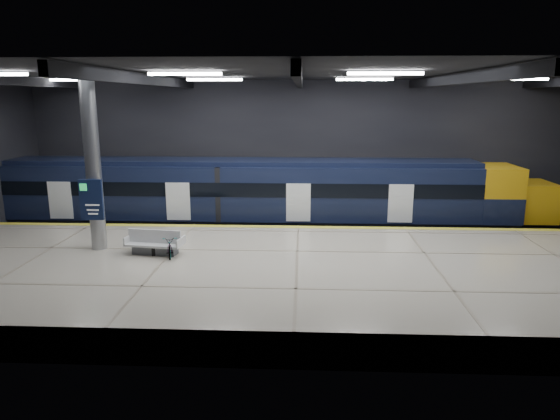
{
  "coord_description": "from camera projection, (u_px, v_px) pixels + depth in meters",
  "views": [
    {
      "loc": [
        0.19,
        -19.99,
        7.08
      ],
      "look_at": [
        -0.81,
        1.5,
        2.2
      ],
      "focal_mm": 32.0,
      "sensor_mm": 36.0,
      "label": 1
    }
  ],
  "objects": [
    {
      "name": "info_column",
      "position": [
        93.0,
        166.0,
        19.42
      ],
      "size": [
        0.9,
        0.78,
        6.9
      ],
      "color": "#9EA0A5",
      "rests_on": "platform"
    },
    {
      "name": "ground",
      "position": [
        297.0,
        269.0,
        21.05
      ],
      "size": [
        30.0,
        30.0,
        0.0
      ],
      "primitive_type": "plane",
      "color": "black",
      "rests_on": "ground"
    },
    {
      "name": "bench",
      "position": [
        155.0,
        245.0,
        19.41
      ],
      "size": [
        2.3,
        1.2,
        0.97
      ],
      "rotation": [
        0.0,
        0.0,
        -0.14
      ],
      "color": "#595B60",
      "rests_on": "platform"
    },
    {
      "name": "platform",
      "position": [
        297.0,
        277.0,
        18.49
      ],
      "size": [
        30.0,
        11.0,
        1.1
      ],
      "primitive_type": "cube",
      "color": "beige",
      "rests_on": "ground"
    },
    {
      "name": "rails",
      "position": [
        299.0,
        232.0,
        26.39
      ],
      "size": [
        30.0,
        1.52,
        0.16
      ],
      "color": "gray",
      "rests_on": "ground"
    },
    {
      "name": "train",
      "position": [
        276.0,
        196.0,
        26.0
      ],
      "size": [
        29.4,
        2.84,
        3.79
      ],
      "color": "black",
      "rests_on": "ground"
    },
    {
      "name": "pannier_bag",
      "position": [
        155.0,
        251.0,
        19.26
      ],
      "size": [
        0.34,
        0.28,
        0.35
      ],
      "primitive_type": "cube",
      "rotation": [
        0.0,
        0.0,
        0.37
      ],
      "color": "black",
      "rests_on": "platform"
    },
    {
      "name": "bicycle",
      "position": [
        171.0,
        245.0,
        19.18
      ],
      "size": [
        0.87,
        1.65,
        0.82
      ],
      "primitive_type": "imported",
      "rotation": [
        0.0,
        0.0,
        0.22
      ],
      "color": "#99999E",
      "rests_on": "platform"
    },
    {
      "name": "room_shell",
      "position": [
        298.0,
        132.0,
        19.78
      ],
      "size": [
        30.1,
        16.1,
        8.05
      ],
      "color": "black",
      "rests_on": "ground"
    },
    {
      "name": "safety_strip",
      "position": [
        298.0,
        227.0,
        23.48
      ],
      "size": [
        30.0,
        0.4,
        0.01
      ],
      "primitive_type": "cube",
      "color": "yellow",
      "rests_on": "platform"
    }
  ]
}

